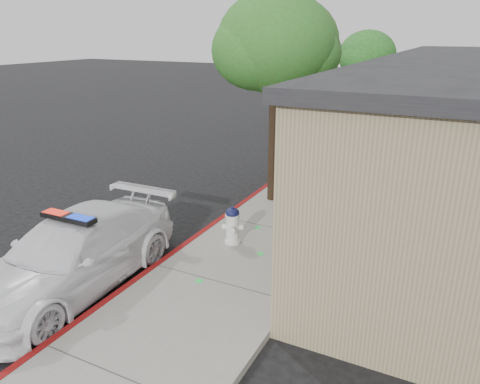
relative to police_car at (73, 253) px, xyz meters
The scene contains 8 objects.
ground 1.77m from the police_car, 49.79° to the left, with size 120.00×120.00×0.00m, color black.
sidewalk 5.02m from the police_car, 58.04° to the left, with size 3.20×60.00×0.15m, color gray.
red_curb 4.42m from the police_car, 75.46° to the left, with size 0.14×60.00×0.16m, color maroon.
police_car is the anchor object (origin of this frame).
fire_hydrant 3.62m from the police_car, 54.89° to the left, with size 0.52×0.46×0.92m.
street_tree_near 7.46m from the police_car, 74.17° to the left, with size 3.27×3.23×5.90m.
street_tree_mid 8.10m from the police_car, 75.95° to the left, with size 3.04×3.14×5.80m.
street_tree_far 16.55m from the police_car, 82.17° to the left, with size 2.61×2.71×4.89m.
Camera 1 is at (5.66, -7.03, 4.98)m, focal length 33.91 mm.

